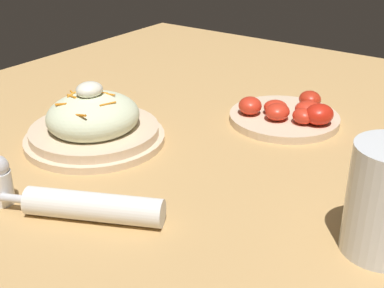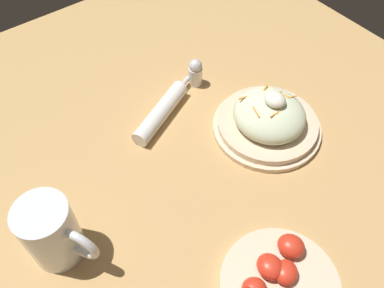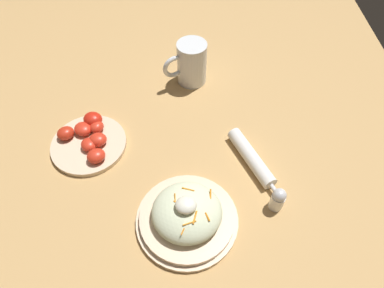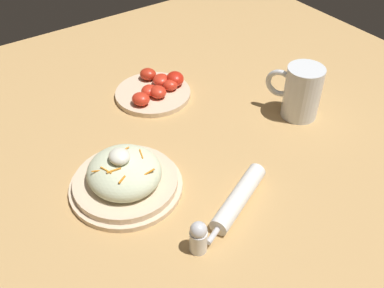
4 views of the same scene
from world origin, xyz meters
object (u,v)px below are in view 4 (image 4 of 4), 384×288
at_px(salad_plate, 125,177).
at_px(beer_mug, 301,95).
at_px(napkin_roll, 239,198).
at_px(salt_shaker, 198,237).
at_px(tomato_plate, 155,90).

height_order(salad_plate, beer_mug, beer_mug).
xyz_separation_m(salad_plate, napkin_roll, (0.16, 0.16, -0.01)).
relative_size(salad_plate, salt_shaker, 3.34).
height_order(salad_plate, napkin_roll, salad_plate).
bearing_deg(salad_plate, napkin_roll, 44.17).
relative_size(beer_mug, tomato_plate, 0.67).
bearing_deg(salt_shaker, napkin_roll, 108.25).
distance_m(napkin_roll, tomato_plate, 0.42).
relative_size(napkin_roll, tomato_plate, 1.04).
distance_m(salad_plate, napkin_roll, 0.23).
xyz_separation_m(beer_mug, napkin_roll, (0.15, -0.31, -0.04)).
distance_m(beer_mug, salt_shaker, 0.47).
distance_m(beer_mug, napkin_roll, 0.34).
bearing_deg(tomato_plate, salt_shaker, -22.48).
relative_size(salad_plate, napkin_roll, 1.13).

